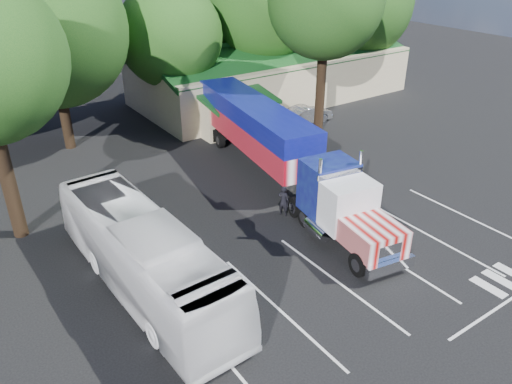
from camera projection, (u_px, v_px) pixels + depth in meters
ground at (259, 223)px, 26.22m from camera, size 120.00×120.00×0.00m
event_hall at (270, 74)px, 45.10m from camera, size 24.20×14.12×5.55m
tree_row_c at (49, 30)px, 31.76m from camera, size 10.00×10.00×13.05m
tree_row_d at (170, 36)px, 37.93m from camera, size 8.00×8.00×10.60m
tree_row_e at (263, 5)px, 42.14m from camera, size 9.60×9.60×12.90m
tree_row_f at (357, 2)px, 46.46m from camera, size 10.40×10.40×13.00m
tree_near_right at (326, 1)px, 33.83m from camera, size 8.00×8.00×13.50m
semi_truck at (274, 142)px, 29.84m from camera, size 5.81×20.72×4.31m
woman at (283, 201)px, 26.63m from camera, size 0.67×0.75×1.72m
bicycle at (266, 158)px, 32.52m from camera, size 1.29×2.08×1.03m
tour_bus at (144, 255)px, 20.69m from camera, size 3.39×12.43×3.43m
silver_sedan at (307, 115)px, 39.60m from camera, size 4.41×1.62×1.44m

